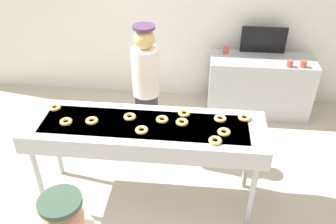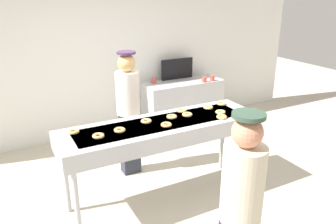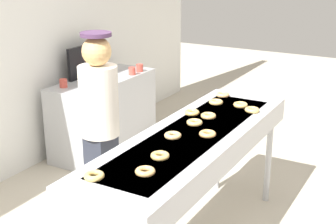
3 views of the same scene
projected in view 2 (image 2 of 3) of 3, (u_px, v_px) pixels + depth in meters
name	position (u px, v px, depth m)	size (l,w,h in m)	color
ground_plane	(162.00, 197.00, 4.10)	(16.00, 16.00, 0.00)	beige
back_wall	(98.00, 40.00, 5.45)	(8.00, 0.12, 3.25)	white
fryer_conveyor	(162.00, 130.00, 3.79)	(2.34, 0.67, 1.00)	#B7BABF
glazed_donut_0	(172.00, 117.00, 3.88)	(0.12, 0.12, 0.04)	#E1B668
glazed_donut_1	(166.00, 125.00, 3.65)	(0.12, 0.12, 0.04)	#EAAB60
glazed_donut_2	(187.00, 115.00, 3.94)	(0.12, 0.12, 0.04)	#E0AD63
glazed_donut_3	(73.00, 132.00, 3.47)	(0.12, 0.12, 0.04)	#E2BC65
glazed_donut_4	(120.00, 130.00, 3.51)	(0.12, 0.12, 0.04)	#E1B762
glazed_donut_5	(220.00, 112.00, 4.02)	(0.12, 0.12, 0.04)	#E9B763
glazed_donut_6	(222.00, 104.00, 4.32)	(0.12, 0.12, 0.04)	#EFAC6B
glazed_donut_7	(208.00, 107.00, 4.19)	(0.12, 0.12, 0.04)	#EBBB68
glazed_donut_8	(98.00, 136.00, 3.37)	(0.12, 0.12, 0.04)	#E8B368
glazed_donut_9	(146.00, 121.00, 3.75)	(0.12, 0.12, 0.04)	#E7B36F
glazed_donut_10	(222.00, 117.00, 3.87)	(0.12, 0.12, 0.04)	#E3B964
glazed_donut_11	(182.00, 110.00, 4.08)	(0.12, 0.12, 0.04)	#EBBB60
worker_baker	(128.00, 108.00, 4.37)	(0.31, 0.31, 1.69)	#2A2E3B
customer_waiting	(240.00, 209.00, 2.41)	(0.30, 0.30, 1.66)	#372349
prep_counter	(183.00, 104.00, 6.09)	(1.44, 0.55, 0.86)	#B7BABF
paper_cup_0	(154.00, 81.00, 5.81)	(0.08, 0.08, 0.09)	#CC4C3F
paper_cup_1	(204.00, 80.00, 5.89)	(0.08, 0.08, 0.09)	#CC4C3F
paper_cup_2	(212.00, 78.00, 5.98)	(0.08, 0.08, 0.09)	#CC4C3F
menu_display	(177.00, 69.00, 6.06)	(0.63, 0.04, 0.37)	black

